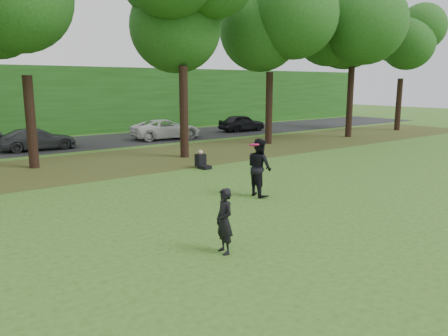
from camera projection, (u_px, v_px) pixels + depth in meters
name	position (u px, v px, depth m)	size (l,w,h in m)	color
ground	(312.00, 240.00, 10.66)	(120.00, 120.00, 0.00)	#2D561A
leaf_litter	(106.00, 163.00, 20.85)	(60.00, 7.00, 0.01)	#4A401A
street	(56.00, 145.00, 27.12)	(70.00, 7.00, 0.02)	black
far_hedge	(28.00, 101.00, 31.35)	(70.00, 3.00, 5.00)	#1F4A15
player_left	(224.00, 221.00, 9.71)	(0.55, 0.36, 1.49)	black
player_right	(259.00, 167.00, 14.71)	(0.95, 0.74, 1.96)	black
parked_cars	(9.00, 139.00, 24.28)	(37.71, 2.84, 1.54)	black
frisbee	(254.00, 145.00, 11.43)	(0.38, 0.37, 0.13)	#FB1581
seated_person	(202.00, 161.00, 19.63)	(0.48, 0.77, 0.83)	black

